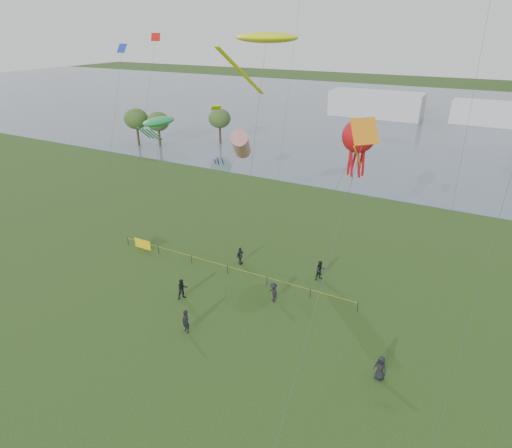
% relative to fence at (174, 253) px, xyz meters
% --- Properties ---
extents(ground_plane, '(400.00, 400.00, 0.00)m').
position_rel_fence_xyz_m(ground_plane, '(11.48, -14.56, -0.55)').
color(ground_plane, '#1C3611').
extents(lake, '(400.00, 120.00, 0.08)m').
position_rel_fence_xyz_m(lake, '(11.48, 85.44, -0.53)').
color(lake, slate).
rests_on(lake, ground_plane).
extents(pavilion_left, '(22.00, 8.00, 6.00)m').
position_rel_fence_xyz_m(pavilion_left, '(-0.52, 80.44, 2.45)').
color(pavilion_left, silver).
rests_on(pavilion_left, ground_plane).
extents(pavilion_right, '(18.00, 7.00, 5.00)m').
position_rel_fence_xyz_m(pavilion_right, '(25.48, 83.44, 1.95)').
color(pavilion_right, silver).
rests_on(pavilion_right, ground_plane).
extents(trees, '(16.97, 12.78, 6.83)m').
position_rel_fence_xyz_m(trees, '(-27.33, 34.48, 4.22)').
color(trees, '#392C19').
rests_on(trees, ground_plane).
extents(fence, '(24.07, 0.07, 1.05)m').
position_rel_fence_xyz_m(fence, '(0.00, 0.00, 0.00)').
color(fence, black).
rests_on(fence, ground_plane).
extents(spectator_a, '(1.05, 1.10, 1.79)m').
position_rel_fence_xyz_m(spectator_a, '(4.92, -5.08, 0.34)').
color(spectator_a, black).
rests_on(spectator_a, ground_plane).
extents(spectator_b, '(1.26, 1.16, 1.70)m').
position_rel_fence_xyz_m(spectator_b, '(11.66, -1.90, 0.30)').
color(spectator_b, black).
rests_on(spectator_b, ground_plane).
extents(spectator_c, '(0.54, 1.04, 1.70)m').
position_rel_fence_xyz_m(spectator_c, '(6.25, 2.07, 0.30)').
color(spectator_c, black).
rests_on(spectator_c, ground_plane).
extents(spectator_d, '(0.96, 0.76, 1.73)m').
position_rel_fence_xyz_m(spectator_d, '(21.34, -6.35, 0.31)').
color(spectator_d, black).
rests_on(spectator_d, ground_plane).
extents(spectator_f, '(0.77, 0.61, 1.85)m').
position_rel_fence_xyz_m(spectator_f, '(7.73, -8.41, 0.37)').
color(spectator_f, black).
rests_on(spectator_f, ground_plane).
extents(spectator_g, '(1.08, 1.12, 1.82)m').
position_rel_fence_xyz_m(spectator_g, '(13.87, 3.02, 0.36)').
color(spectator_g, black).
rests_on(spectator_g, ground_plane).
extents(kite_stingray, '(5.61, 10.23, 20.03)m').
position_rel_fence_xyz_m(kite_stingray, '(6.66, 6.22, 18.98)').
color(kite_stingray, '#3F3F42').
extents(kite_windsock, '(4.54, 9.65, 11.94)m').
position_rel_fence_xyz_m(kite_windsock, '(3.78, 6.79, 9.54)').
color(kite_windsock, '#3F3F42').
extents(kite_creature, '(4.14, 8.23, 11.65)m').
position_rel_fence_xyz_m(kite_creature, '(-6.69, 7.38, 10.64)').
color(kite_creature, '#3F3F42').
extents(kite_octopus, '(5.05, 5.18, 14.62)m').
position_rel_fence_xyz_m(kite_octopus, '(16.43, 1.59, 12.80)').
color(kite_octopus, '#3F3F42').
extents(kite_delta, '(1.44, 11.98, 16.51)m').
position_rel_fence_xyz_m(kite_delta, '(19.13, -8.60, 14.45)').
color(kite_delta, '#3F3F42').
extents(small_kites, '(33.97, 13.72, 9.71)m').
position_rel_fence_xyz_m(small_kites, '(8.68, 4.28, 21.51)').
color(small_kites, red).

